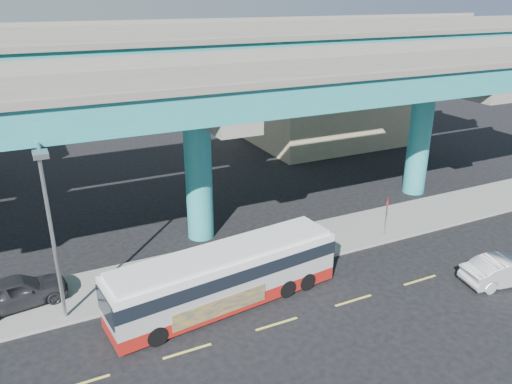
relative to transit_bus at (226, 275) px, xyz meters
name	(u,v)px	position (x,y,z in m)	size (l,w,h in m)	color
ground	(273,320)	(1.35, -2.03, -1.50)	(120.00, 120.00, 0.00)	black
sidewalk	(224,262)	(1.35, 3.47, -1.43)	(70.00, 4.00, 0.15)	gray
lane_markings	(277,324)	(1.35, -2.33, -1.50)	(58.00, 0.12, 0.01)	#D8C64C
viaduct	(194,77)	(1.35, 7.07, 7.64)	(52.00, 12.40, 11.70)	teal
building_beige	(329,104)	(19.35, 20.95, 2.00)	(14.00, 10.23, 7.00)	tan
transit_bus	(226,275)	(0.00, 0.00, 0.00)	(10.89, 3.51, 2.75)	maroon
sedan	(504,270)	(12.78, -4.25, -0.81)	(4.37, 2.11, 1.38)	#B4B4B9
parked_car	(16,292)	(-8.49, 3.71, -0.62)	(4.47, 2.25, 1.46)	#2A2A2E
street_lamp	(48,209)	(-6.69, 1.39, 3.95)	(0.50, 2.65, 8.21)	gray
stop_sign	(387,209)	(10.80, 2.15, 0.30)	(0.54, 0.49, 2.32)	gray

